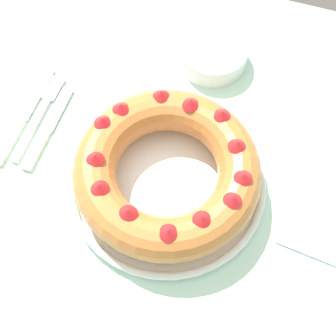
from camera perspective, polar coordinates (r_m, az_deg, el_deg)
ground_plane at (r=1.45m, az=-1.03°, el=-14.02°), size 8.00×8.00×0.00m
dining_table at (r=0.85m, az=-1.70°, el=-4.57°), size 1.14×0.93×0.73m
serving_dish at (r=0.75m, az=0.00°, el=-1.50°), size 0.31×0.31×0.02m
bundt_cake at (r=0.71m, az=0.00°, el=0.03°), size 0.29×0.29×0.08m
fork at (r=0.85m, az=-15.19°, el=6.64°), size 0.02×0.18×0.01m
serving_knife at (r=0.85m, az=-17.46°, el=5.48°), size 0.02×0.21×0.01m
cake_knife at (r=0.82m, az=-14.72°, el=4.10°), size 0.02×0.17×0.01m
side_bowl at (r=0.88m, az=5.48°, el=13.63°), size 0.12×0.12×0.04m
napkin at (r=0.76m, az=18.79°, el=-7.13°), size 0.14×0.11×0.00m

